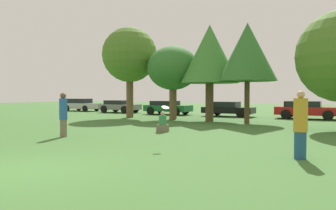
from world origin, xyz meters
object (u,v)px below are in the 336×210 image
object	(u,v)px
person_thrower	(63,114)
tree_2	(210,54)
parked_car_red	(306,109)
tree_0	(130,55)
parked_car_grey	(119,106)
bystander_sitting	(163,124)
tree_3	(247,52)
parked_car_silver	(81,105)
parked_car_green	(167,107)
person_catcher	(300,125)
tree_1	(173,69)
frisbee	(165,108)
parked_car_black	(227,109)

from	to	relation	value
person_thrower	tree_2	xyz separation A→B (m)	(2.07, 10.18, 3.40)
parked_car_red	tree_0	bearing A→B (deg)	-157.72
parked_car_grey	parked_car_red	size ratio (longest dim) A/B	0.92
bystander_sitting	parked_car_grey	bearing A→B (deg)	135.61
tree_0	tree_3	bearing A→B (deg)	-3.37
tree_0	parked_car_silver	world-z (taller)	tree_0
tree_2	parked_car_green	xyz separation A→B (m)	(-5.82, 4.58, -3.66)
bystander_sitting	tree_0	size ratio (longest dim) A/B	0.14
person_catcher	tree_1	size ratio (longest dim) A/B	0.35
bystander_sitting	tree_2	bearing A→B (deg)	94.12
tree_1	parked_car_red	world-z (taller)	tree_1
parked_car_grey	parked_car_green	distance (m)	5.51
frisbee	parked_car_red	distance (m)	15.55
tree_0	parked_car_grey	bearing A→B (deg)	135.50
person_thrower	tree_0	xyz separation A→B (m)	(-4.40, 10.25, 3.76)
tree_1	tree_3	bearing A→B (deg)	-6.31
bystander_sitting	person_thrower	bearing A→B (deg)	-126.34
tree_2	tree_3	xyz separation A→B (m)	(2.58, -0.46, -0.08)
person_thrower	parked_car_grey	xyz separation A→B (m)	(-9.25, 15.03, -0.26)
person_thrower	person_catcher	distance (m)	8.80
tree_0	parked_car_grey	world-z (taller)	tree_0
person_catcher	tree_3	xyz separation A→B (m)	(-4.15, 9.69, 3.32)
frisbee	tree_2	distance (m)	11.07
bystander_sitting	parked_car_silver	size ratio (longest dim) A/B	0.22
frisbee	parked_car_grey	bearing A→B (deg)	132.87
tree_3	parked_car_grey	size ratio (longest dim) A/B	1.51
tree_2	parked_car_red	xyz separation A→B (m)	(5.25, 5.05, -3.63)
frisbee	parked_car_silver	distance (m)	25.10
frisbee	parked_car_silver	bearing A→B (deg)	141.39
parked_car_black	bystander_sitting	bearing A→B (deg)	-85.96
parked_car_grey	parked_car_green	size ratio (longest dim) A/B	0.98
tree_3	parked_car_black	distance (m)	7.08
bystander_sitting	tree_2	size ratio (longest dim) A/B	0.15
tree_2	person_catcher	bearing A→B (deg)	-56.44
person_catcher	tree_1	bearing A→B (deg)	-47.43
tree_3	parked_car_green	xyz separation A→B (m)	(-8.40, 5.04, -3.58)
bystander_sitting	parked_car_grey	size ratio (longest dim) A/B	0.24
person_thrower	parked_car_green	xyz separation A→B (m)	(-3.75, 14.76, -0.26)
parked_car_grey	parked_car_green	bearing A→B (deg)	-3.48
person_catcher	tree_1	world-z (taller)	tree_1
parked_car_green	parked_car_black	bearing A→B (deg)	1.76
tree_2	parked_car_green	size ratio (longest dim) A/B	1.54
parked_car_grey	tree_3	bearing A→B (deg)	-21.61
parked_car_grey	parked_car_black	size ratio (longest dim) A/B	1.00
parked_car_silver	parked_car_grey	xyz separation A→B (m)	(5.56, -0.52, -0.04)
tree_1	parked_car_green	xyz separation A→B (m)	(-3.04, 4.45, -2.87)
person_thrower	parked_car_grey	world-z (taller)	person_thrower
person_catcher	parked_car_grey	world-z (taller)	person_catcher
frisbee	person_thrower	bearing A→B (deg)	178.72
tree_2	parked_car_red	bearing A→B (deg)	43.85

